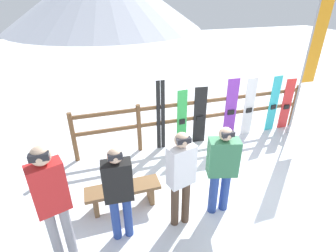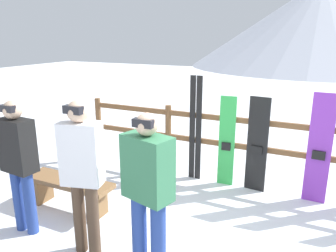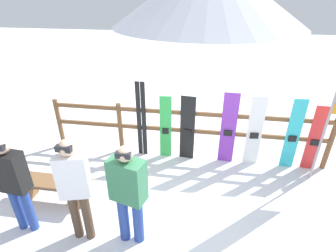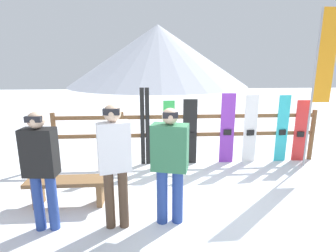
# 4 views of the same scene
# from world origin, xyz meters

# --- Properties ---
(ground_plane) EXTENTS (40.00, 40.00, 0.00)m
(ground_plane) POSITION_xyz_m (0.00, 0.00, 0.00)
(ground_plane) COLOR white
(fence) EXTENTS (5.78, 0.10, 1.15)m
(fence) POSITION_xyz_m (0.00, 1.84, 0.69)
(fence) COLOR brown
(fence) RESTS_ON ground
(bench) EXTENTS (1.26, 0.36, 0.42)m
(bench) POSITION_xyz_m (-2.07, 0.15, 0.31)
(bench) COLOR brown
(bench) RESTS_ON ground
(person_black) EXTENTS (0.42, 0.25, 1.58)m
(person_black) POSITION_xyz_m (-2.18, -0.47, 0.92)
(person_black) COLOR navy
(person_black) RESTS_ON ground
(person_plaid_green) EXTENTS (0.52, 0.37, 1.60)m
(person_plaid_green) POSITION_xyz_m (-0.55, -0.41, 0.92)
(person_plaid_green) COLOR navy
(person_plaid_green) RESTS_ON ground
(person_white) EXTENTS (0.45, 0.32, 1.67)m
(person_white) POSITION_xyz_m (-1.26, -0.48, 0.98)
(person_white) COLOR #4C3828
(person_white) RESTS_ON ground
(ski_pair_black) EXTENTS (0.20, 0.02, 1.67)m
(ski_pair_black) POSITION_xyz_m (-0.92, 1.79, 0.83)
(ski_pair_black) COLOR black
(ski_pair_black) RESTS_ON ground
(snowboard_green) EXTENTS (0.24, 0.07, 1.40)m
(snowboard_green) POSITION_xyz_m (-0.41, 1.79, 0.69)
(snowboard_green) COLOR green
(snowboard_green) RESTS_ON ground
(snowboard_black_stripe) EXTENTS (0.30, 0.08, 1.42)m
(snowboard_black_stripe) POSITION_xyz_m (0.04, 1.79, 0.71)
(snowboard_black_stripe) COLOR black
(snowboard_black_stripe) RESTS_ON ground
(snowboard_purple) EXTENTS (0.30, 0.07, 1.54)m
(snowboard_purple) POSITION_xyz_m (0.86, 1.79, 0.77)
(snowboard_purple) COLOR purple
(snowboard_purple) RESTS_ON ground
(snowboard_white) EXTENTS (0.30, 0.08, 1.50)m
(snowboard_white) POSITION_xyz_m (1.38, 1.79, 0.75)
(snowboard_white) COLOR white
(snowboard_white) RESTS_ON ground
(snowboard_cyan) EXTENTS (0.27, 0.07, 1.49)m
(snowboard_cyan) POSITION_xyz_m (2.10, 1.79, 0.74)
(snowboard_cyan) COLOR #2DBFCC
(snowboard_cyan) RESTS_ON ground
(snowboard_red) EXTENTS (0.27, 0.07, 1.38)m
(snowboard_red) POSITION_xyz_m (2.52, 1.79, 0.69)
(snowboard_red) COLOR red
(snowboard_red) RESTS_ON ground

